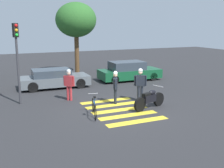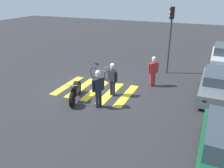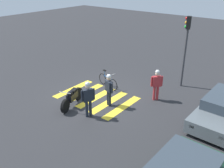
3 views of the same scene
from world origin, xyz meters
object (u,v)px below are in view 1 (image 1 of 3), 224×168
object	(u,v)px
officer_by_motorcycle	(140,82)
car_green_compact	(129,71)
police_motorcycle	(150,99)
car_grey_coupe	(54,79)
leaning_bicycle	(94,108)
pedestrian_bystander	(69,83)
officer_on_foot	(115,85)
traffic_light_pole	(17,51)

from	to	relation	value
officer_by_motorcycle	car_green_compact	world-z (taller)	officer_by_motorcycle
police_motorcycle	car_grey_coupe	xyz separation A→B (m)	(-3.36, 6.56, 0.13)
leaning_bicycle	pedestrian_bystander	size ratio (longest dim) A/B	1.00
pedestrian_bystander	officer_by_motorcycle	bearing A→B (deg)	-25.93
leaning_bicycle	officer_on_foot	world-z (taller)	officer_on_foot
leaning_bicycle	car_grey_coupe	xyz separation A→B (m)	(-0.45, 6.54, 0.22)
police_motorcycle	pedestrian_bystander	xyz separation A→B (m)	(-3.25, 3.08, 0.52)
leaning_bicycle	traffic_light_pole	bearing A→B (deg)	130.40
leaning_bicycle	officer_on_foot	xyz separation A→B (m)	(1.72, 1.47, 0.62)
leaning_bicycle	traffic_light_pole	world-z (taller)	traffic_light_pole
car_green_compact	officer_by_motorcycle	bearing A→B (deg)	-110.97
officer_by_motorcycle	traffic_light_pole	world-z (taller)	traffic_light_pole
car_green_compact	car_grey_coupe	bearing A→B (deg)	-177.21
police_motorcycle	leaning_bicycle	distance (m)	2.91
police_motorcycle	traffic_light_pole	size ratio (longest dim) A/B	0.49
police_motorcycle	officer_on_foot	size ratio (longest dim) A/B	1.18
pedestrian_bystander	car_green_compact	distance (m)	6.73
officer_on_foot	car_green_compact	distance (m)	6.41
car_green_compact	pedestrian_bystander	bearing A→B (deg)	-146.05
police_motorcycle	car_grey_coupe	bearing A→B (deg)	117.12
car_green_compact	officer_on_foot	bearing A→B (deg)	-123.33
officer_on_foot	traffic_light_pole	xyz separation A→B (m)	(-4.61, 1.93, 1.80)
leaning_bicycle	pedestrian_bystander	bearing A→B (deg)	96.30
officer_on_foot	car_grey_coupe	world-z (taller)	officer_on_foot
leaning_bicycle	car_grey_coupe	bearing A→B (deg)	93.91
car_grey_coupe	traffic_light_pole	size ratio (longest dim) A/B	1.08
car_grey_coupe	pedestrian_bystander	bearing A→B (deg)	-88.20
officer_on_foot	leaning_bicycle	bearing A→B (deg)	-139.51
car_grey_coupe	traffic_light_pole	distance (m)	4.55
officer_on_foot	car_grey_coupe	size ratio (longest dim) A/B	0.39
police_motorcycle	car_grey_coupe	distance (m)	7.37
police_motorcycle	traffic_light_pole	bearing A→B (deg)	149.52
leaning_bicycle	officer_by_motorcycle	distance (m)	3.50
leaning_bicycle	officer_on_foot	distance (m)	2.34
police_motorcycle	car_grey_coupe	world-z (taller)	car_grey_coupe
officer_on_foot	traffic_light_pole	size ratio (longest dim) A/B	0.42
officer_on_foot	pedestrian_bystander	bearing A→B (deg)	142.15
car_green_compact	traffic_light_pole	world-z (taller)	traffic_light_pole
officer_by_motorcycle	traffic_light_pole	distance (m)	6.60
leaning_bicycle	officer_by_motorcycle	world-z (taller)	officer_by_motorcycle
leaning_bicycle	car_grey_coupe	size ratio (longest dim) A/B	0.39
officer_by_motorcycle	car_grey_coupe	world-z (taller)	officer_by_motorcycle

